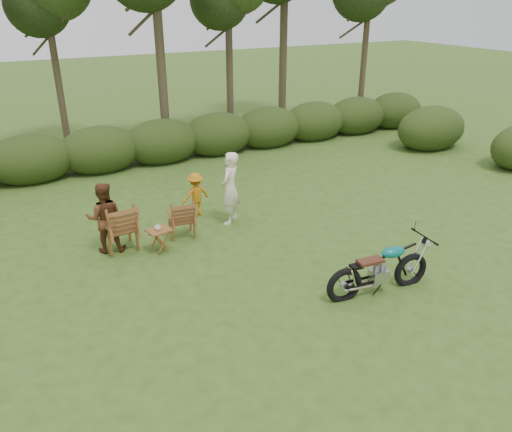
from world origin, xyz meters
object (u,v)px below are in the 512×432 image
adult_b (109,250)px  child (197,215)px  cup (158,228)px  adult_a (231,222)px  lawn_chair_left (121,249)px  motorcycle (377,291)px  lawn_chair_right (182,236)px  side_table (160,240)px

adult_b → child: size_ratio=1.40×
cup → adult_a: 2.17m
lawn_chair_left → adult_a: adult_a is taller
motorcycle → child: motorcycle is taller
motorcycle → adult_a: 4.21m
adult_b → lawn_chair_right: bearing=-167.0°
side_table → adult_b: 1.16m
adult_a → adult_b: (-2.96, -0.07, 0.00)m
lawn_chair_right → lawn_chair_left: (-1.40, 0.02, 0.00)m
motorcycle → child: bearing=115.0°
motorcycle → side_table: bearing=138.0°
motorcycle → lawn_chair_right: size_ratio=2.26×
lawn_chair_right → adult_a: size_ratio=0.51×
lawn_chair_left → child: 2.32m
lawn_chair_left → cup: cup is taller
cup → side_table: bearing=12.3°
lawn_chair_left → cup: (0.70, -0.52, 0.57)m
lawn_chair_right → side_table: 0.88m
motorcycle → adult_b: (-4.06, 4.00, 0.00)m
motorcycle → cup: size_ratio=16.07×
motorcycle → cup: cup is taller
lawn_chair_right → adult_a: adult_a is taller
lawn_chair_right → adult_b: bearing=5.9°
cup → child: cup is taller
motorcycle → cup: 4.65m
child → adult_a: bearing=118.6°
motorcycle → lawn_chair_left: size_ratio=1.89×
child → lawn_chair_right: bearing=45.1°
motorcycle → side_table: size_ratio=3.94×
lawn_chair_right → lawn_chair_left: bearing=7.7°
motorcycle → lawn_chair_right: 4.60m
motorcycle → adult_a: (-1.10, 4.06, 0.00)m
motorcycle → lawn_chair_left: (-3.80, 3.94, 0.00)m
lawn_chair_right → adult_b: size_ratio=0.58×
lawn_chair_right → adult_a: (1.30, 0.14, 0.00)m
adult_a → child: bearing=-97.2°
motorcycle → lawn_chair_right: motorcycle is taller
adult_a → child: (-0.57, 0.79, 0.00)m
lawn_chair_left → adult_b: (-0.26, 0.05, 0.00)m
lawn_chair_left → adult_b: adult_b is taller
side_table → cup: 0.31m
motorcycle → cup: (-3.10, 3.42, 0.57)m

